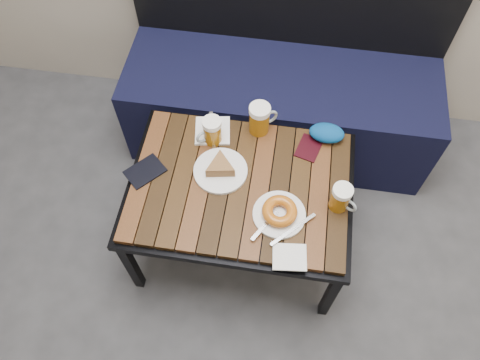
# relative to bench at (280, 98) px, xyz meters

# --- Properties ---
(room_shell) EXTENTS (4.00, 4.00, 4.00)m
(room_shell) POSITION_rel_bench_xyz_m (0.05, -1.26, 1.48)
(room_shell) COLOR gray
(room_shell) RESTS_ON ground
(bench) EXTENTS (1.40, 0.50, 0.95)m
(bench) POSITION_rel_bench_xyz_m (0.00, 0.00, 0.00)
(bench) COLOR black
(bench) RESTS_ON ground
(cafe_table) EXTENTS (0.84, 0.62, 0.47)m
(cafe_table) POSITION_rel_bench_xyz_m (-0.10, -0.61, 0.16)
(cafe_table) COLOR black
(cafe_table) RESTS_ON ground
(beer_mug_left) EXTENTS (0.11, 0.10, 0.12)m
(beer_mug_left) POSITION_rel_bench_xyz_m (-0.24, -0.43, 0.26)
(beer_mug_left) COLOR #8F560B
(beer_mug_left) RESTS_ON cafe_table
(beer_mug_centre) EXTENTS (0.12, 0.11, 0.13)m
(beer_mug_centre) POSITION_rel_bench_xyz_m (-0.06, -0.35, 0.27)
(beer_mug_centre) COLOR #8F560B
(beer_mug_centre) RESTS_ON cafe_table
(beer_mug_right) EXTENTS (0.11, 0.09, 0.11)m
(beer_mug_right) POSITION_rel_bench_xyz_m (0.26, -0.65, 0.26)
(beer_mug_right) COLOR #8F560B
(beer_mug_right) RESTS_ON cafe_table
(plate_pie) EXTENTS (0.20, 0.20, 0.06)m
(plate_pie) POSITION_rel_bench_xyz_m (-0.18, -0.57, 0.22)
(plate_pie) COLOR white
(plate_pie) RESTS_ON cafe_table
(plate_bagel) EXTENTS (0.22, 0.22, 0.05)m
(plate_bagel) POSITION_rel_bench_xyz_m (0.06, -0.72, 0.22)
(plate_bagel) COLOR white
(plate_bagel) RESTS_ON cafe_table
(napkin_left) EXTENTS (0.16, 0.18, 0.01)m
(napkin_left) POSITION_rel_bench_xyz_m (-0.24, -0.39, 0.20)
(napkin_left) COLOR white
(napkin_left) RESTS_ON cafe_table
(napkin_right) EXTENTS (0.12, 0.11, 0.01)m
(napkin_right) POSITION_rel_bench_xyz_m (0.11, -0.87, 0.20)
(napkin_right) COLOR white
(napkin_right) RESTS_ON cafe_table
(passport_navy) EXTENTS (0.17, 0.17, 0.01)m
(passport_navy) POSITION_rel_bench_xyz_m (-0.46, -0.61, 0.20)
(passport_navy) COLOR black
(passport_navy) RESTS_ON cafe_table
(passport_burgundy) EXTENTS (0.11, 0.13, 0.01)m
(passport_burgundy) POSITION_rel_bench_xyz_m (0.14, -0.41, 0.20)
(passport_burgundy) COLOR black
(passport_burgundy) RESTS_ON cafe_table
(knit_pouch) EXTENTS (0.14, 0.09, 0.06)m
(knit_pouch) POSITION_rel_bench_xyz_m (0.20, -0.35, 0.23)
(knit_pouch) COLOR navy
(knit_pouch) RESTS_ON cafe_table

